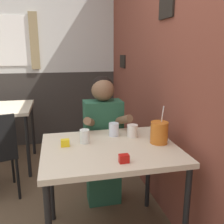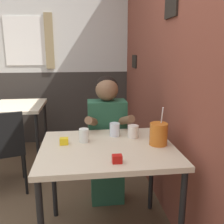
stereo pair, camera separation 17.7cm
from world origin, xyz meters
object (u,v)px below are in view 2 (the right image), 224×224
Objects in this scene: main_table at (108,156)px; chair_near_window at (3,146)px; background_table at (19,113)px; cocktail_pitcher at (159,134)px; person_seated at (107,139)px.

chair_near_window is (-0.95, 0.78, -0.18)m from main_table.
background_table is 2.77× the size of cocktail_pitcher.
chair_near_window is at bearing -89.65° from background_table.
main_table is 1.24m from chair_near_window.
chair_near_window is 3.12× the size of cocktail_pitcher.
main_table is at bearing -57.58° from background_table.
background_table is 0.75m from chair_near_window.
person_seated is 4.35× the size of cocktail_pitcher.
cocktail_pitcher is at bearing -59.40° from person_seated.
cocktail_pitcher is (0.36, -0.01, 0.16)m from main_table.
background_table is at bearing 122.42° from main_table.
person_seated is at bearing 120.60° from cocktail_pitcher.
person_seated reaches higher than background_table.
background_table is 2.02m from cocktail_pitcher.
person_seated is (1.00, -0.26, 0.12)m from chair_near_window.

